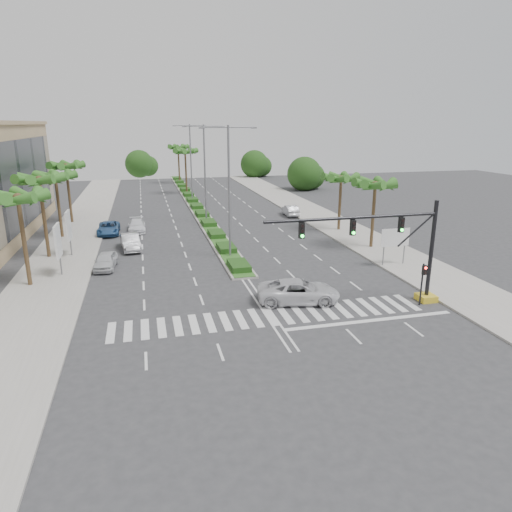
{
  "coord_description": "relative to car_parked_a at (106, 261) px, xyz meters",
  "views": [
    {
      "loc": [
        -7.54,
        -26.46,
        12.16
      ],
      "look_at": [
        0.01,
        3.96,
        3.0
      ],
      "focal_mm": 32.0,
      "sensor_mm": 36.0,
      "label": 1
    }
  ],
  "objects": [
    {
      "name": "ground",
      "position": [
        11.09,
        -13.29,
        -0.7
      ],
      "size": [
        160.0,
        160.0,
        0.0
      ],
      "primitive_type": "plane",
      "color": "#333335",
      "rests_on": "ground"
    },
    {
      "name": "footpath_right",
      "position": [
        26.29,
        6.71,
        -0.63
      ],
      "size": [
        6.0,
        120.0,
        0.15
      ],
      "primitive_type": "cube",
      "color": "gray",
      "rests_on": "ground"
    },
    {
      "name": "footpath_left",
      "position": [
        -4.11,
        6.71,
        -0.63
      ],
      "size": [
        6.0,
        120.0,
        0.15
      ],
      "primitive_type": "cube",
      "color": "gray",
      "rests_on": "ground"
    },
    {
      "name": "median",
      "position": [
        11.09,
        31.71,
        -0.6
      ],
      "size": [
        2.2,
        75.0,
        0.2
      ],
      "primitive_type": "cube",
      "color": "gray",
      "rests_on": "ground"
    },
    {
      "name": "median_grass",
      "position": [
        11.09,
        31.71,
        -0.48
      ],
      "size": [
        1.8,
        75.0,
        0.04
      ],
      "primitive_type": "cube",
      "color": "#2D6221",
      "rests_on": "median"
    },
    {
      "name": "signal_gantry",
      "position": [
        20.36,
        -13.29,
        2.76
      ],
      "size": [
        12.6,
        1.2,
        7.2
      ],
      "color": "gold",
      "rests_on": "ground"
    },
    {
      "name": "pedestrian_signal",
      "position": [
        21.69,
        -13.96,
        1.34
      ],
      "size": [
        0.28,
        0.36,
        3.0
      ],
      "color": "black",
      "rests_on": "ground"
    },
    {
      "name": "direction_sign",
      "position": [
        24.59,
        -5.3,
        1.75
      ],
      "size": [
        2.7,
        0.11,
        3.4
      ],
      "color": "slate",
      "rests_on": "ground"
    },
    {
      "name": "billboard_near",
      "position": [
        -3.41,
        -1.29,
        2.26
      ],
      "size": [
        0.18,
        2.1,
        4.35
      ],
      "color": "slate",
      "rests_on": "ground"
    },
    {
      "name": "billboard_far",
      "position": [
        -3.41,
        4.71,
        2.26
      ],
      "size": [
        0.18,
        2.1,
        4.35
      ],
      "color": "slate",
      "rests_on": "ground"
    },
    {
      "name": "palm_left_near",
      "position": [
        -5.41,
        -3.29,
        5.99
      ],
      "size": [
        4.57,
        4.68,
        7.55
      ],
      "color": "brown",
      "rests_on": "ground"
    },
    {
      "name": "palm_left_mid",
      "position": [
        -5.41,
        4.71,
        6.37
      ],
      "size": [
        4.57,
        4.68,
        7.95
      ],
      "color": "brown",
      "rests_on": "ground"
    },
    {
      "name": "palm_left_far",
      "position": [
        -5.41,
        12.71,
        5.79
      ],
      "size": [
        4.57,
        4.68,
        7.35
      ],
      "color": "brown",
      "rests_on": "ground"
    },
    {
      "name": "palm_left_end",
      "position": [
        -5.41,
        20.71,
        6.18
      ],
      "size": [
        4.57,
        4.68,
        7.75
      ],
      "color": "brown",
      "rests_on": "ground"
    },
    {
      "name": "palm_right_near",
      "position": [
        25.59,
        0.71,
        5.5
      ],
      "size": [
        4.57,
        4.68,
        7.05
      ],
      "color": "brown",
      "rests_on": "ground"
    },
    {
      "name": "palm_right_far",
      "position": [
        25.59,
        8.71,
        5.21
      ],
      "size": [
        4.57,
        4.68,
        6.75
      ],
      "color": "brown",
      "rests_on": "ground"
    },
    {
      "name": "palm_median_a",
      "position": [
        11.09,
        41.71,
        6.47
      ],
      "size": [
        4.57,
        4.68,
        8.05
      ],
      "color": "brown",
      "rests_on": "ground"
    },
    {
      "name": "palm_median_b",
      "position": [
        11.09,
        56.71,
        6.47
      ],
      "size": [
        4.57,
        4.68,
        8.05
      ],
      "color": "brown",
      "rests_on": "ground"
    },
    {
      "name": "streetlight_near",
      "position": [
        11.09,
        0.71,
        6.11
      ],
      "size": [
        5.1,
        0.25,
        12.0
      ],
      "color": "slate",
      "rests_on": "ground"
    },
    {
      "name": "streetlight_mid",
      "position": [
        11.09,
        16.71,
        6.11
      ],
      "size": [
        5.1,
        0.25,
        12.0
      ],
      "color": "slate",
      "rests_on": "ground"
    },
    {
      "name": "streetlight_far",
      "position": [
        11.09,
        32.71,
        6.11
      ],
      "size": [
        5.1,
        0.25,
        12.0
      ],
      "color": "slate",
      "rests_on": "ground"
    },
    {
      "name": "car_parked_a",
      "position": [
        0.0,
        0.0,
        0.0
      ],
      "size": [
        2.12,
        4.29,
        1.41
      ],
      "primitive_type": "imported",
      "rotation": [
        0.0,
        0.0,
        -0.11
      ],
      "color": "silver",
      "rests_on": "ground"
    },
    {
      "name": "car_parked_b",
      "position": [
        1.97,
        5.92,
        0.08
      ],
      "size": [
        2.23,
        4.93,
        1.57
      ],
      "primitive_type": "imported",
      "rotation": [
        0.0,
        0.0,
        0.12
      ],
      "color": "#B6B5BB",
      "rests_on": "ground"
    },
    {
      "name": "car_parked_c",
      "position": [
        -0.54,
        13.27,
        -0.0
      ],
      "size": [
        2.35,
        5.06,
        1.4
      ],
      "primitive_type": "imported",
      "rotation": [
        0.0,
        0.0,
        -0.0
      ],
      "color": "#2E598E",
      "rests_on": "ground"
    },
    {
      "name": "car_parked_d",
      "position": [
        2.57,
        13.99,
        -0.02
      ],
      "size": [
        1.95,
        4.7,
        1.36
      ],
      "primitive_type": "imported",
      "rotation": [
        0.0,
        0.0,
        0.01
      ],
      "color": "white",
      "rests_on": "ground"
    },
    {
      "name": "car_crossing",
      "position": [
        13.67,
        -11.33,
        0.1
      ],
      "size": [
        6.21,
        3.77,
        1.61
      ],
      "primitive_type": "imported",
      "rotation": [
        0.0,
        0.0,
        1.37
      ],
      "color": "silver",
      "rests_on": "ground"
    },
    {
      "name": "car_right",
      "position": [
        22.86,
        18.61,
        0.02
      ],
      "size": [
        1.81,
        4.5,
        1.45
      ],
      "primitive_type": "imported",
      "rotation": [
        0.0,
        0.0,
        3.08
      ],
      "color": "silver",
      "rests_on": "ground"
    }
  ]
}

